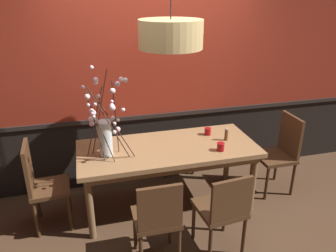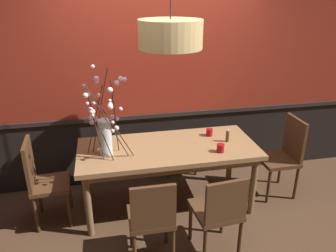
{
  "view_description": "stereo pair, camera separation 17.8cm",
  "coord_description": "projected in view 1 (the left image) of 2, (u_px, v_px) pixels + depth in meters",
  "views": [
    {
      "loc": [
        -0.83,
        -3.14,
        2.37
      ],
      "look_at": [
        0.0,
        0.0,
        1.01
      ],
      "focal_mm": 35.23,
      "sensor_mm": 36.0,
      "label": 1
    },
    {
      "loc": [
        -0.66,
        -3.18,
        2.37
      ],
      "look_at": [
        0.0,
        0.0,
        1.01
      ],
      "focal_mm": 35.23,
      "sensor_mm": 36.0,
      "label": 2
    }
  ],
  "objects": [
    {
      "name": "chair_far_side_right",
      "position": [
        175.0,
        133.0,
        4.52
      ],
      "size": [
        0.46,
        0.39,
        0.95
      ],
      "color": "#4C301C",
      "rests_on": "ground"
    },
    {
      "name": "pendant_lamp",
      "position": [
        171.0,
        34.0,
        3.11
      ],
      "size": [
        0.62,
        0.62,
        1.08
      ],
      "color": "tan"
    },
    {
      "name": "ground_plane",
      "position": [
        168.0,
        204.0,
        3.91
      ],
      "size": [
        24.0,
        24.0,
        0.0
      ],
      "primitive_type": "plane",
      "color": "#4C3321"
    },
    {
      "name": "chair_head_west_end",
      "position": [
        41.0,
        182.0,
        3.37
      ],
      "size": [
        0.41,
        0.43,
        0.97
      ],
      "color": "#4C301C",
      "rests_on": "ground"
    },
    {
      "name": "back_wall",
      "position": [
        153.0,
        71.0,
        3.99
      ],
      "size": [
        5.9,
        0.14,
        2.91
      ],
      "color": "black",
      "rests_on": "ground"
    },
    {
      "name": "candle_holder_nearer_center",
      "position": [
        208.0,
        131.0,
        3.9
      ],
      "size": [
        0.08,
        0.08,
        0.09
      ],
      "color": "#9E0F14",
      "rests_on": "dining_table"
    },
    {
      "name": "candle_holder_nearer_edge",
      "position": [
        221.0,
        147.0,
        3.51
      ],
      "size": [
        0.08,
        0.08,
        0.09
      ],
      "color": "#9E0F14",
      "rests_on": "dining_table"
    },
    {
      "name": "dining_table",
      "position": [
        168.0,
        154.0,
        3.65
      ],
      "size": [
        1.96,
        0.86,
        0.76
      ],
      "color": "#997047",
      "rests_on": "ground"
    },
    {
      "name": "vase_with_blossoms",
      "position": [
        105.0,
        131.0,
        3.31
      ],
      "size": [
        0.48,
        0.61,
        0.9
      ],
      "color": "silver",
      "rests_on": "dining_table"
    },
    {
      "name": "chair_near_side_right",
      "position": [
        223.0,
        209.0,
        3.03
      ],
      "size": [
        0.45,
        0.46,
        0.88
      ],
      "color": "#4C301C",
      "rests_on": "ground"
    },
    {
      "name": "chair_near_side_left",
      "position": [
        157.0,
        218.0,
        2.88
      ],
      "size": [
        0.41,
        0.4,
        0.91
      ],
      "color": "#4C301C",
      "rests_on": "ground"
    },
    {
      "name": "condiment_bottle",
      "position": [
        226.0,
        135.0,
        3.75
      ],
      "size": [
        0.04,
        0.04,
        0.15
      ],
      "color": "brown",
      "rests_on": "dining_table"
    },
    {
      "name": "chair_head_east_end",
      "position": [
        281.0,
        150.0,
        4.03
      ],
      "size": [
        0.42,
        0.43,
        0.98
      ],
      "color": "#4C301C",
      "rests_on": "ground"
    }
  ]
}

